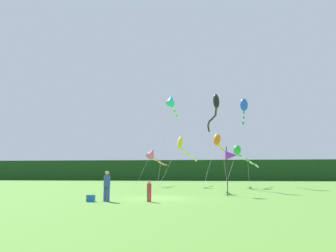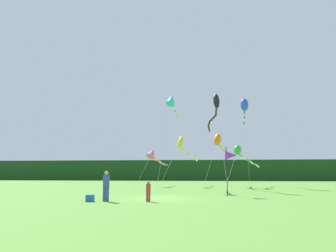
{
  "view_description": "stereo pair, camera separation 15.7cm",
  "coord_description": "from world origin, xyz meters",
  "views": [
    {
      "loc": [
        2.77,
        -20.89,
        1.77
      ],
      "look_at": [
        0.0,
        6.0,
        5.97
      ],
      "focal_mm": 31.85,
      "sensor_mm": 36.0,
      "label": 1
    },
    {
      "loc": [
        2.93,
        -20.88,
        1.77
      ],
      "look_at": [
        0.0,
        6.0,
        5.97
      ],
      "focal_mm": 31.85,
      "sensor_mm": 36.0,
      "label": 2
    }
  ],
  "objects": [
    {
      "name": "ground_plane",
      "position": [
        0.0,
        0.0,
        0.0
      ],
      "size": [
        120.0,
        120.0,
        0.0
      ],
      "primitive_type": "plane",
      "color": "#5B9338"
    },
    {
      "name": "distant_treeline",
      "position": [
        0.0,
        45.0,
        2.18
      ],
      "size": [
        108.0,
        3.49,
        4.37
      ],
      "primitive_type": "cube",
      "color": "#193D19",
      "rests_on": "ground"
    },
    {
      "name": "kite_blue",
      "position": [
        8.54,
        16.68,
        9.99
      ],
      "size": [
        1.15,
        7.6,
        11.04
      ],
      "color": "#B2B2B2",
      "rests_on": "ground"
    },
    {
      "name": "kite_cyan",
      "position": [
        0.01,
        9.4,
        9.13
      ],
      "size": [
        1.54,
        8.47,
        10.0
      ],
      "color": "#B2B2B2",
      "rests_on": "ground"
    },
    {
      "name": "kite_green",
      "position": [
        7.52,
        14.83,
        4.12
      ],
      "size": [
        5.28,
        9.18,
        5.13
      ],
      "color": "#B2B2B2",
      "rests_on": "ground"
    },
    {
      "name": "kite_yellow",
      "position": [
        0.69,
        16.82,
        5.12
      ],
      "size": [
        4.2,
        9.43,
        6.39
      ],
      "color": "#B2B2B2",
      "rests_on": "ground"
    },
    {
      "name": "person_child",
      "position": [
        -0.26,
        -2.69,
        0.71
      ],
      "size": [
        0.28,
        0.28,
        1.27
      ],
      "color": "#B23338",
      "rests_on": "ground"
    },
    {
      "name": "cooler_box",
      "position": [
        -3.79,
        -2.96,
        0.2
      ],
      "size": [
        0.45,
        0.34,
        0.41
      ],
      "primitive_type": "cube",
      "color": "#1959B2",
      "rests_on": "ground"
    },
    {
      "name": "kite_black",
      "position": [
        4.58,
        10.81,
        8.7
      ],
      "size": [
        1.43,
        10.97,
        10.05
      ],
      "color": "#B2B2B2",
      "rests_on": "ground"
    },
    {
      "name": "person_adult",
      "position": [
        -2.88,
        -2.74,
        1.03
      ],
      "size": [
        0.4,
        0.4,
        1.84
      ],
      "color": "#334C8C",
      "rests_on": "ground"
    },
    {
      "name": "kite_rainbow",
      "position": [
        -3.08,
        16.66,
        4.1
      ],
      "size": [
        2.96,
        7.68,
        5.08
      ],
      "color": "#B2B2B2",
      "rests_on": "ground"
    },
    {
      "name": "banner_flag_pole",
      "position": [
        5.22,
        2.13,
        3.0
      ],
      "size": [
        0.9,
        0.7,
        3.7
      ],
      "color": "black",
      "rests_on": "ground"
    },
    {
      "name": "kite_orange",
      "position": [
        5.14,
        16.75,
        5.69
      ],
      "size": [
        3.53,
        8.07,
        6.73
      ],
      "color": "#B2B2B2",
      "rests_on": "ground"
    }
  ]
}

